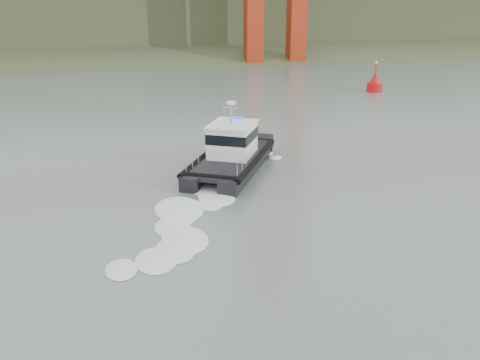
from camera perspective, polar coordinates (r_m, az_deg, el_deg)
The scene contains 4 objects.
ground at distance 24.41m, azimuth 4.68°, elevation -11.63°, with size 400.00×400.00×0.00m, color slate.
headlands at distance 145.57m, azimuth -11.03°, elevation 17.03°, with size 500.00×105.36×27.12m.
patrol_boat at distance 39.57m, azimuth -0.94°, elevation 2.98°, with size 8.72×11.44×5.28m.
nav_buoy at distance 73.62m, azimuth 14.17°, elevation 9.98°, with size 2.00×2.00×4.17m.
Camera 1 is at (-6.64, -19.82, 12.62)m, focal length 40.00 mm.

